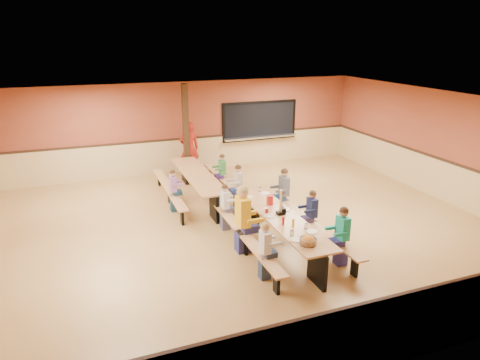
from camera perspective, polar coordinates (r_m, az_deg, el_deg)
name	(u,v)px	position (r m, az deg, el deg)	size (l,w,h in m)	color
ground	(240,228)	(10.37, 0.03, -6.41)	(12.00, 12.00, 0.00)	olive
room_envelope	(240,201)	(10.10, 0.03, -2.86)	(12.04, 10.04, 3.02)	brown
kitchen_pass_through	(260,123)	(15.25, 2.64, 7.67)	(2.78, 0.28, 1.38)	black
structural_post	(186,131)	(13.86, -7.21, 6.47)	(0.18, 0.18, 3.00)	black
cafeteria_table_main	(281,225)	(9.29, 5.49, -6.06)	(1.91, 3.70, 0.74)	#B47B47
cafeteria_table_second	(198,181)	(12.05, -5.67, -0.16)	(1.91, 3.70, 0.74)	#B47B47
seated_child_white_left	(265,251)	(8.13, 3.34, -9.48)	(0.33, 0.27, 1.13)	silver
seated_adult_yellow	(243,220)	(9.02, 0.38, -5.32)	(0.49, 0.40, 1.46)	gold
seated_child_grey_left	(225,207)	(10.11, -2.01, -3.67)	(0.32, 0.26, 1.11)	silver
seated_child_teal_right	(342,236)	(8.80, 13.44, -7.34)	(0.38, 0.31, 1.23)	teal
seated_child_navy_right	(312,215)	(9.74, 9.52, -4.69)	(0.34, 0.28, 1.16)	navy
seated_child_char_right	(284,193)	(10.87, 5.87, -1.73)	(0.39, 0.32, 1.25)	#52545D
seated_child_purple_sec	(173,191)	(11.28, -8.88, -1.44)	(0.33, 0.27, 1.12)	#9960A0
seated_child_green_sec	(222,174)	(12.51, -2.37, 0.85)	(0.34, 0.27, 1.14)	#398341
seated_child_tan_sec	(238,187)	(11.31, -0.24, -0.96)	(0.36, 0.30, 1.19)	beige
standing_woman	(189,148)	(14.17, -6.77, 4.21)	(0.65, 0.43, 1.78)	#A01C12
punch_pitcher	(270,200)	(9.76, 3.99, -2.68)	(0.16, 0.16, 0.22)	#AE1717
chip_bowl	(308,241)	(8.06, 9.07, -7.98)	(0.32, 0.32, 0.15)	orange
napkin_dispenser	(283,211)	(9.32, 5.70, -4.09)	(0.10, 0.14, 0.13)	black
condiment_mustard	(293,223)	(8.73, 7.10, -5.65)	(0.06, 0.06, 0.17)	yellow
condiment_ketchup	(283,221)	(8.78, 5.78, -5.45)	(0.06, 0.06, 0.17)	#B2140F
table_paddle	(281,208)	(9.25, 5.44, -3.78)	(0.16, 0.16, 0.56)	black
place_settings	(281,214)	(9.18, 5.54, -4.53)	(0.65, 3.30, 0.11)	beige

